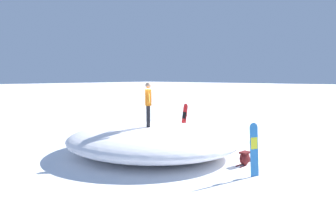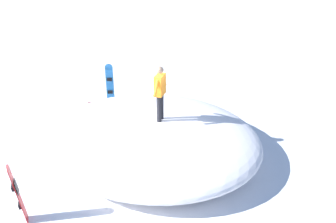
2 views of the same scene
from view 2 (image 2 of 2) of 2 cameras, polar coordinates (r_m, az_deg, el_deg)
The scene contains 6 objects.
ground at distance 12.90m, azimuth -3.66°, elevation -6.68°, with size 240.00×240.00×0.00m, color white.
snow_mound at distance 13.06m, azimuth -1.99°, elevation -3.50°, with size 6.63×6.06×1.08m, color white.
snowboarder_standing at distance 12.56m, azimuth -1.05°, elevation 2.80°, with size 0.74×0.81×1.65m.
snowboard_primary_upright at distance 16.53m, azimuth -7.56°, elevation 3.67°, with size 0.32×0.25×1.59m.
snowboard_secondary_upright at distance 10.82m, azimuth -18.98°, elevation -9.91°, with size 0.31×0.33×1.57m.
backpack_near at distance 15.90m, azimuth -9.65°, elevation 0.36°, with size 0.65×0.33×0.46m.
Camera 2 is at (-3.69, -10.36, 6.75)m, focal length 47.04 mm.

